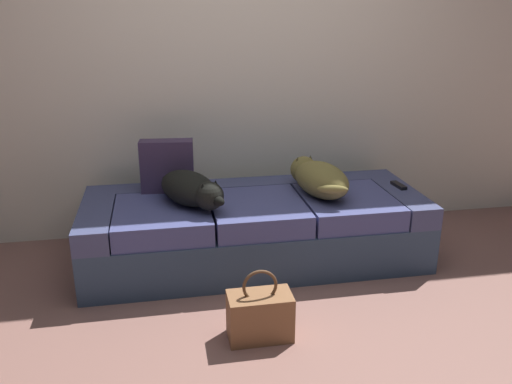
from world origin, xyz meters
The scene contains 8 objects.
ground_plane centered at (0.00, 0.00, 0.00)m, with size 10.00×10.00×0.00m, color #8A5F55.
back_wall centered at (0.00, 1.75, 1.40)m, with size 6.40×0.10×2.80m, color #EEE7CF.
couch centered at (0.00, 1.13, 0.22)m, with size 2.16×0.84×0.44m.
dog_dark centered at (-0.40, 1.05, 0.54)m, with size 0.45×0.56×0.21m.
dog_tan centered at (0.41, 1.11, 0.55)m, with size 0.38×0.63×0.22m.
tv_remote centered at (0.99, 1.15, 0.45)m, with size 0.04×0.15×0.02m, color black.
throw_pillow centered at (-0.54, 1.35, 0.61)m, with size 0.34×0.12×0.34m, color #3E2F4D.
handbag centered at (-0.13, 0.25, 0.13)m, with size 0.32×0.18×0.38m.
Camera 1 is at (-0.57, -2.00, 1.58)m, focal length 37.21 mm.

